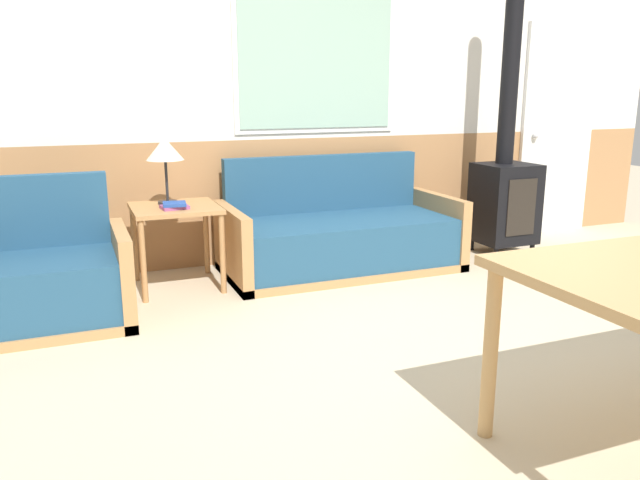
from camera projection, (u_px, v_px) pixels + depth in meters
ground_plane at (506, 381)px, 3.05m from camera, size 16.00×16.00×0.00m
wall_back at (311, 93)px, 5.10m from camera, size 7.20×0.09×2.70m
couch at (340, 238)px, 4.89m from camera, size 1.82×0.85×0.87m
armchair at (48, 282)px, 3.74m from camera, size 0.94×0.73×0.88m
side_table at (175, 219)px, 4.40m from camera, size 0.59×0.59×0.59m
table_lamp at (165, 151)px, 4.37m from camera, size 0.26×0.26×0.47m
book_stack at (175, 206)px, 4.27m from camera, size 0.19×0.18×0.04m
wood_stove at (506, 177)px, 5.32m from camera, size 0.47×0.44×2.38m
entry_door at (557, 131)px, 6.06m from camera, size 0.84×0.09×2.00m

